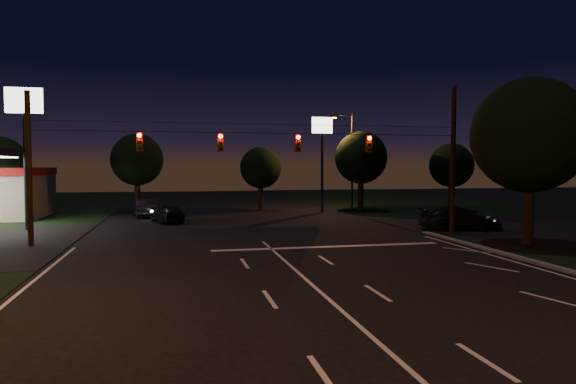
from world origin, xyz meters
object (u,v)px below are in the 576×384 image
object	(u,v)px
car_oncoming_a	(167,213)
car_oncoming_b	(144,208)
utility_pole_right	(452,233)
tree_right_near	(528,137)
car_cross	(460,219)

from	to	relation	value
car_oncoming_a	car_oncoming_b	size ratio (longest dim) A/B	0.92
utility_pole_right	car_oncoming_a	world-z (taller)	utility_pole_right
tree_right_near	car_oncoming_a	bearing A→B (deg)	142.45
tree_right_near	car_oncoming_b	xyz separation A→B (m)	(-20.68, 19.21, -4.96)
car_oncoming_a	car_oncoming_b	distance (m)	5.13
utility_pole_right	car_cross	size ratio (longest dim) A/B	1.73
utility_pole_right	car_oncoming_a	bearing A→B (deg)	150.89
car_oncoming_a	car_oncoming_b	bearing A→B (deg)	-85.97
tree_right_near	car_oncoming_a	distance (m)	24.22
car_cross	tree_right_near	bearing A→B (deg)	-164.06
car_oncoming_a	car_cross	bearing A→B (deg)	137.86
tree_right_near	car_oncoming_a	size ratio (longest dim) A/B	2.18
tree_right_near	car_oncoming_a	world-z (taller)	tree_right_near
tree_right_near	car_oncoming_b	bearing A→B (deg)	137.11
tree_right_near	car_cross	bearing A→B (deg)	92.69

